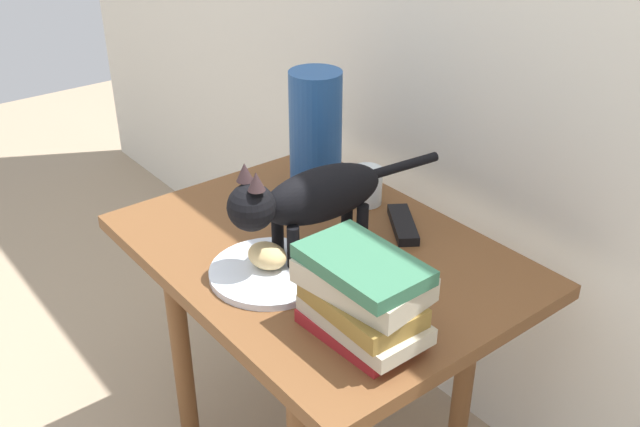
% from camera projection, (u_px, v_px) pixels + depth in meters
% --- Properties ---
extents(side_table, '(0.82, 0.60, 0.60)m').
position_uv_depth(side_table, '(320.00, 282.00, 1.50)').
color(side_table, brown).
rests_on(side_table, ground).
extents(plate, '(0.24, 0.24, 0.01)m').
position_uv_depth(plate, '(271.00, 272.00, 1.37)').
color(plate, silver).
rests_on(plate, side_table).
extents(bread_roll, '(0.10, 0.08, 0.05)m').
position_uv_depth(bread_roll, '(267.00, 256.00, 1.36)').
color(bread_roll, '#E0BC7A').
rests_on(bread_roll, plate).
extents(cat, '(0.12, 0.48, 0.23)m').
position_uv_depth(cat, '(309.00, 198.00, 1.36)').
color(cat, black).
rests_on(cat, side_table).
extents(book_stack, '(0.23, 0.16, 0.15)m').
position_uv_depth(book_stack, '(362.00, 297.00, 1.17)').
color(book_stack, maroon).
rests_on(book_stack, side_table).
extents(green_vase, '(0.12, 0.12, 0.29)m').
position_uv_depth(green_vase, '(316.00, 135.00, 1.59)').
color(green_vase, navy).
rests_on(green_vase, side_table).
extents(candle_jar, '(0.07, 0.07, 0.08)m').
position_uv_depth(candle_jar, '(367.00, 188.00, 1.61)').
color(candle_jar, silver).
rests_on(candle_jar, side_table).
extents(tv_remote, '(0.15, 0.12, 0.02)m').
position_uv_depth(tv_remote, '(403.00, 224.00, 1.52)').
color(tv_remote, black).
rests_on(tv_remote, side_table).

